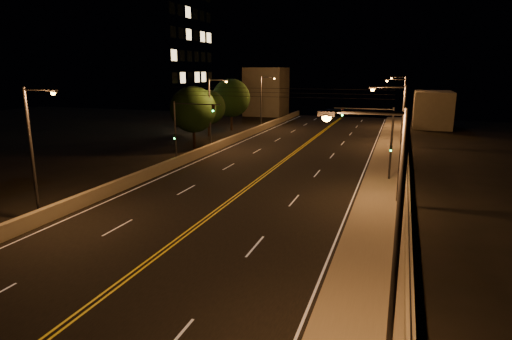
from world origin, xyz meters
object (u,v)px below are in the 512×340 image
(streetlight_6, at_px, (263,99))
(tree_1, at_px, (208,107))
(streetlight_2, at_px, (401,107))
(tree_0, at_px, (193,109))
(traffic_signal_left, at_px, (184,126))
(tree_2, at_px, (231,98))
(traffic_signal_right, at_px, (380,135))
(building_tower, at_px, (127,47))
(streetlight_1, at_px, (398,137))
(streetlight_0, at_px, (387,230))
(streetlight_5, at_px, (212,109))
(streetlight_3, at_px, (402,98))
(streetlight_4, at_px, (34,145))

(streetlight_6, xyz_separation_m, tree_1, (-5.08, -9.98, -0.73))
(streetlight_2, height_order, tree_0, streetlight_2)
(tree_0, bearing_deg, tree_1, 104.42)
(traffic_signal_left, distance_m, tree_2, 26.56)
(traffic_signal_right, distance_m, building_tower, 49.34)
(tree_0, distance_m, tree_2, 16.71)
(streetlight_1, height_order, tree_1, streetlight_1)
(streetlight_0, bearing_deg, tree_2, 116.59)
(streetlight_1, xyz_separation_m, streetlight_5, (-21.41, 15.71, 0.00))
(streetlight_5, bearing_deg, tree_2, 104.46)
(streetlight_3, distance_m, streetlight_4, 59.20)
(streetlight_2, height_order, tree_1, streetlight_2)
(streetlight_1, bearing_deg, streetlight_0, -90.00)
(tree_2, bearing_deg, traffic_signal_right, -46.95)
(streetlight_0, bearing_deg, tree_1, 120.79)
(streetlight_6, distance_m, tree_2, 5.28)
(streetlight_3, bearing_deg, tree_2, -155.33)
(streetlight_4, height_order, tree_0, streetlight_4)
(streetlight_2, distance_m, streetlight_5, 23.58)
(streetlight_0, relative_size, streetlight_2, 1.00)
(traffic_signal_right, height_order, tree_0, tree_0)
(tree_0, bearing_deg, streetlight_2, 21.96)
(streetlight_2, bearing_deg, streetlight_0, -90.00)
(streetlight_2, bearing_deg, tree_1, -179.89)
(streetlight_6, height_order, tree_0, streetlight_6)
(streetlight_4, bearing_deg, streetlight_2, 59.56)
(streetlight_1, xyz_separation_m, tree_2, (-25.74, 32.53, 0.21))
(streetlight_1, relative_size, building_tower, 0.31)
(building_tower, distance_m, tree_0, 25.89)
(traffic_signal_left, bearing_deg, building_tower, 133.44)
(streetlight_4, xyz_separation_m, tree_1, (-5.08, 36.38, -0.73))
(traffic_signal_left, bearing_deg, traffic_signal_right, 0.00)
(streetlight_1, relative_size, traffic_signal_right, 1.32)
(streetlight_2, distance_m, traffic_signal_right, 19.13)
(streetlight_0, bearing_deg, tree_0, 124.59)
(traffic_signal_right, distance_m, traffic_signal_left, 18.87)
(building_tower, distance_m, tree_2, 19.46)
(streetlight_3, bearing_deg, tree_1, -144.63)
(tree_0, relative_size, tree_1, 1.14)
(streetlight_0, relative_size, streetlight_4, 1.00)
(tree_1, bearing_deg, streetlight_1, -43.96)
(traffic_signal_right, xyz_separation_m, traffic_signal_left, (-18.87, 0.00, 0.00))
(streetlight_1, relative_size, tree_1, 1.27)
(streetlight_0, bearing_deg, streetlight_4, 159.36)
(streetlight_1, bearing_deg, traffic_signal_right, 102.64)
(tree_1, bearing_deg, tree_0, -75.58)
(traffic_signal_right, height_order, traffic_signal_left, same)
(streetlight_0, distance_m, building_tower, 66.56)
(traffic_signal_right, distance_m, tree_1, 31.42)
(streetlight_3, height_order, tree_0, streetlight_3)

